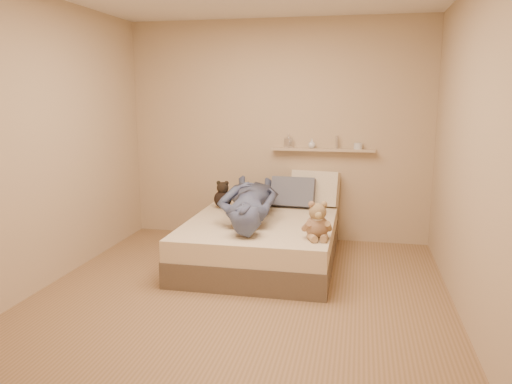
% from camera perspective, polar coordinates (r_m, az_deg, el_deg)
% --- Properties ---
extents(room, '(3.80, 3.80, 3.80)m').
position_cam_1_polar(room, '(4.14, -1.85, 5.12)').
color(room, '#8E6A49').
rests_on(room, ground).
extents(bed, '(1.50, 1.90, 0.45)m').
position_cam_1_polar(bed, '(5.25, 0.63, -5.61)').
color(bed, brown).
rests_on(bed, floor).
extents(game_console, '(0.19, 0.11, 0.06)m').
position_cam_1_polar(game_console, '(4.66, -1.38, -2.80)').
color(game_console, '#ABADB2').
rests_on(game_console, bed).
extents(teddy_bear, '(0.28, 0.29, 0.35)m').
position_cam_1_polar(teddy_bear, '(4.51, 7.02, -3.57)').
color(teddy_bear, '#8D6C4D').
rests_on(teddy_bear, bed).
extents(dark_plush, '(0.21, 0.21, 0.32)m').
position_cam_1_polar(dark_plush, '(5.74, -3.81, -0.47)').
color(dark_plush, black).
rests_on(dark_plush, bed).
extents(pillow_cream, '(0.58, 0.34, 0.43)m').
position_cam_1_polar(pillow_cream, '(5.88, 6.76, 0.40)').
color(pillow_cream, beige).
rests_on(pillow_cream, bed).
extents(pillow_grey, '(0.52, 0.30, 0.37)m').
position_cam_1_polar(pillow_grey, '(5.78, 4.24, -0.05)').
color(pillow_grey, slate).
rests_on(pillow_grey, bed).
extents(person, '(0.86, 1.75, 0.40)m').
position_cam_1_polar(person, '(5.22, -0.77, -0.87)').
color(person, '#414D66').
rests_on(person, bed).
extents(wall_shelf, '(1.20, 0.12, 0.03)m').
position_cam_1_polar(wall_shelf, '(5.89, 7.65, 4.82)').
color(wall_shelf, tan).
rests_on(wall_shelf, wall_back).
extents(shelf_bottles, '(0.91, 0.12, 0.17)m').
position_cam_1_polar(shelf_bottles, '(5.89, 6.98, 5.58)').
color(shelf_bottles, silver).
rests_on(shelf_bottles, wall_shelf).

